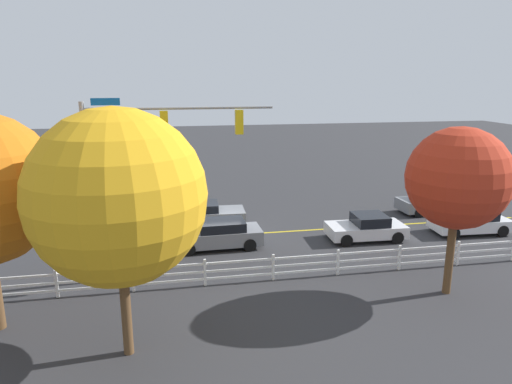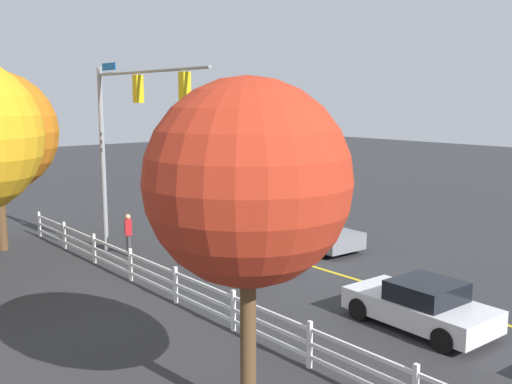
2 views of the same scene
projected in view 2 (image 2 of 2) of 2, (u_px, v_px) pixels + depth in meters
ground_plane at (286, 258)px, 23.04m from camera, size 120.00×120.00×0.00m
lane_center_stripe at (365, 282)px, 20.02m from camera, size 28.00×0.16×0.01m
signal_assembly at (128, 123)px, 21.86m from camera, size 7.66×0.38×7.61m
car_0 at (311, 232)px, 24.72m from camera, size 4.50×2.19×1.35m
car_2 at (247, 247)px, 22.04m from camera, size 4.44×2.00×1.40m
car_4 at (421, 305)px, 15.94m from camera, size 4.12×2.13×1.35m
pedestrian at (128, 233)px, 23.35m from camera, size 0.47×0.39×1.69m
white_rail_fence at (203, 296)px, 16.80m from camera, size 26.10×0.10×1.15m
tree_1 at (248, 183)px, 10.73m from camera, size 3.90×3.90×6.65m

